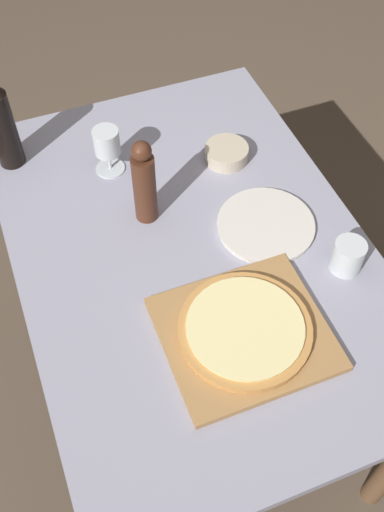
% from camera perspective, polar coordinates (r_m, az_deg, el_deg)
% --- Properties ---
extents(ground_plane, '(12.00, 12.00, 0.00)m').
position_cam_1_polar(ground_plane, '(2.11, -0.07, -11.36)').
color(ground_plane, brown).
extents(dining_table, '(0.86, 1.25, 0.73)m').
position_cam_1_polar(dining_table, '(1.57, -0.10, -1.43)').
color(dining_table, '#9393A8').
rests_on(dining_table, ground_plane).
extents(cutting_board, '(0.36, 0.33, 0.02)m').
position_cam_1_polar(cutting_board, '(1.35, 5.00, -7.35)').
color(cutting_board, '#A87A47').
rests_on(cutting_board, dining_table).
extents(pizza, '(0.30, 0.30, 0.02)m').
position_cam_1_polar(pizza, '(1.33, 5.06, -6.91)').
color(pizza, '#C68947').
rests_on(pizza, cutting_board).
extents(wine_bottle, '(0.07, 0.07, 0.34)m').
position_cam_1_polar(wine_bottle, '(1.68, -17.76, 11.98)').
color(wine_bottle, black).
rests_on(wine_bottle, dining_table).
extents(pepper_mill, '(0.06, 0.06, 0.25)m').
position_cam_1_polar(pepper_mill, '(1.47, -4.57, 6.91)').
color(pepper_mill, '#4C2819').
rests_on(pepper_mill, dining_table).
extents(wine_glass, '(0.08, 0.08, 0.14)m').
position_cam_1_polar(wine_glass, '(1.62, -8.11, 10.50)').
color(wine_glass, silver).
rests_on(wine_glass, dining_table).
extents(small_bowl, '(0.12, 0.12, 0.04)m').
position_cam_1_polar(small_bowl, '(1.69, 3.31, 9.75)').
color(small_bowl, beige).
rests_on(small_bowl, dining_table).
extents(drinking_tumbler, '(0.08, 0.08, 0.09)m').
position_cam_1_polar(drinking_tumbler, '(1.47, 14.62, -0.01)').
color(drinking_tumbler, silver).
rests_on(drinking_tumbler, dining_table).
extents(dinner_plate, '(0.25, 0.25, 0.01)m').
position_cam_1_polar(dinner_plate, '(1.54, 7.04, 2.95)').
color(dinner_plate, silver).
rests_on(dinner_plate, dining_table).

